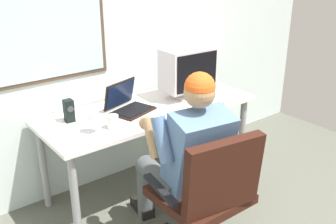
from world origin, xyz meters
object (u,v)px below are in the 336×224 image
object	(u,v)px
desk	(150,117)
wine_glass	(93,120)
crt_monitor	(188,69)
desk_speaker	(69,111)
person_seated	(187,155)
laptop	(127,103)
coffee_mug	(113,122)
office_chair	(209,190)

from	to	relation	value
desk	wine_glass	xyz separation A→B (m)	(-0.56, -0.14, 0.17)
crt_monitor	desk_speaker	size ratio (longest dim) A/B	2.72
desk	person_seated	size ratio (longest dim) A/B	1.42
desk_speaker	laptop	bearing A→B (deg)	-9.27
coffee_mug	laptop	bearing A→B (deg)	40.68
office_chair	laptop	size ratio (longest dim) A/B	2.41
laptop	coffee_mug	size ratio (longest dim) A/B	4.03
desk	person_seated	world-z (taller)	person_seated
person_seated	coffee_mug	size ratio (longest dim) A/B	13.06
wine_glass	coffee_mug	size ratio (longest dim) A/B	1.43
desk_speaker	office_chair	bearing A→B (deg)	-68.06
desk	office_chair	distance (m)	0.94
desk	desk_speaker	xyz separation A→B (m)	(-0.62, 0.13, 0.16)
crt_monitor	coffee_mug	size ratio (longest dim) A/B	4.74
person_seated	desk_speaker	xyz separation A→B (m)	(-0.45, 0.78, 0.17)
desk_speaker	crt_monitor	bearing A→B (deg)	-6.49
desk	crt_monitor	world-z (taller)	crt_monitor
coffee_mug	crt_monitor	bearing A→B (deg)	12.01
person_seated	coffee_mug	world-z (taller)	person_seated
laptop	desk_speaker	world-z (taller)	laptop
person_seated	crt_monitor	bearing A→B (deg)	49.59
office_chair	person_seated	xyz separation A→B (m)	(0.04, 0.26, 0.12)
office_chair	wine_glass	world-z (taller)	office_chair
person_seated	laptop	xyz separation A→B (m)	(-0.01, 0.71, 0.15)
laptop	coffee_mug	bearing A→B (deg)	-139.32
person_seated	wine_glass	xyz separation A→B (m)	(-0.40, 0.51, 0.18)
office_chair	person_seated	distance (m)	0.29
crt_monitor	desk_speaker	bearing A→B (deg)	173.51
crt_monitor	desk_speaker	xyz separation A→B (m)	(-1.02, 0.12, -0.16)
office_chair	crt_monitor	bearing A→B (deg)	56.93
person_seated	crt_monitor	xyz separation A→B (m)	(0.57, 0.66, 0.33)
laptop	desk	bearing A→B (deg)	-18.94
coffee_mug	office_chair	bearing A→B (deg)	-72.87
crt_monitor	office_chair	bearing A→B (deg)	-123.07
crt_monitor	coffee_mug	distance (m)	0.87
person_seated	crt_monitor	world-z (taller)	person_seated
person_seated	desk_speaker	distance (m)	0.92
wine_glass	coffee_mug	xyz separation A→B (m)	(0.14, -0.02, -0.05)
desk_speaker	coffee_mug	distance (m)	0.35
desk	desk_speaker	size ratio (longest dim) A/B	10.60
desk	person_seated	bearing A→B (deg)	-103.92
crt_monitor	laptop	world-z (taller)	crt_monitor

